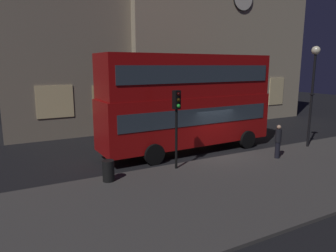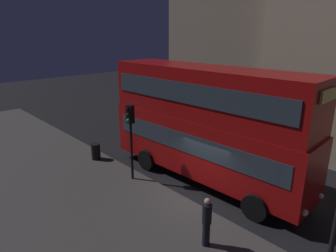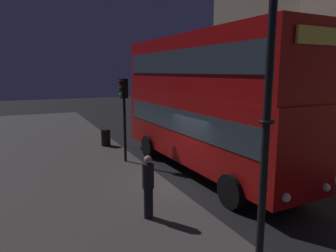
# 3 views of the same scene
# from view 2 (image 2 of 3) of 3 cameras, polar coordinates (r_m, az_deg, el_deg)

# --- Properties ---
(ground_plane) EXTENTS (80.00, 80.00, 0.00)m
(ground_plane) POSITION_cam_2_polar(r_m,az_deg,el_deg) (13.62, 5.99, -13.61)
(ground_plane) COLOR black
(sidewalk_slab) EXTENTS (44.00, 7.06, 0.12)m
(sidewalk_slab) POSITION_cam_2_polar(r_m,az_deg,el_deg) (11.35, -8.52, -20.55)
(sidewalk_slab) COLOR #423F3D
(sidewalk_slab) RESTS_ON ground
(double_decker_bus) EXTENTS (10.55, 3.02, 5.54)m
(double_decker_bus) POSITION_cam_2_polar(r_m,az_deg,el_deg) (14.06, 7.14, 1.16)
(double_decker_bus) COLOR #9E0C0C
(double_decker_bus) RESTS_ON ground
(traffic_light_near_kerb) EXTENTS (0.36, 0.39, 3.72)m
(traffic_light_near_kerb) POSITION_cam_2_polar(r_m,az_deg,el_deg) (13.99, -7.21, -0.18)
(traffic_light_near_kerb) COLOR black
(traffic_light_near_kerb) RESTS_ON sidewalk_slab
(pedestrian) EXTENTS (0.32, 0.32, 1.78)m
(pedestrian) POSITION_cam_2_polar(r_m,az_deg,el_deg) (10.43, 7.40, -17.61)
(pedestrian) COLOR black
(pedestrian) RESTS_ON sidewalk_slab
(litter_bin) EXTENTS (0.50, 0.50, 0.90)m
(litter_bin) POSITION_cam_2_polar(r_m,az_deg,el_deg) (17.39, -13.64, -4.75)
(litter_bin) COLOR black
(litter_bin) RESTS_ON sidewalk_slab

